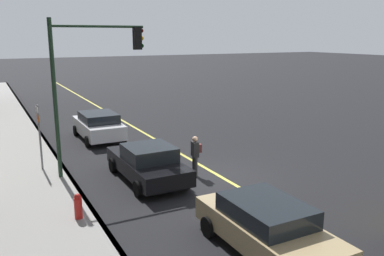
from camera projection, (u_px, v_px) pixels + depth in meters
The scene contains 11 objects.
ground at pixel (220, 176), 16.33m from camera, with size 200.00×200.00×0.00m, color black.
sidewalk_slab at pixel (36, 208), 13.13m from camera, with size 80.00×3.32×0.15m, color gray.
curb_edge at pixel (84, 199), 13.85m from camera, with size 80.00×0.16×0.15m, color slate.
lane_stripe_center at pixel (220, 176), 16.33m from camera, with size 80.00×0.16×0.01m, color #D8CC4C.
car_white at pixel (98, 125), 22.05m from camera, with size 4.29×2.08×1.50m.
car_black at pixel (148, 163), 15.78m from camera, with size 4.60×2.09×1.43m.
car_tan at pixel (267, 226), 10.41m from camera, with size 4.43×1.98×1.43m.
pedestrian_with_backpack at pixel (195, 153), 16.21m from camera, with size 0.42×0.40×1.65m.
traffic_light_mast at pixel (88, 71), 15.60m from camera, with size 0.28×3.70×6.21m.
street_sign_post at pixel (39, 133), 16.49m from camera, with size 0.60×0.08×2.85m.
fire_hydrant at pixel (78, 208), 12.19m from camera, with size 0.24×0.24×0.94m.
Camera 1 is at (-13.20, 8.19, 5.54)m, focal length 37.80 mm.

